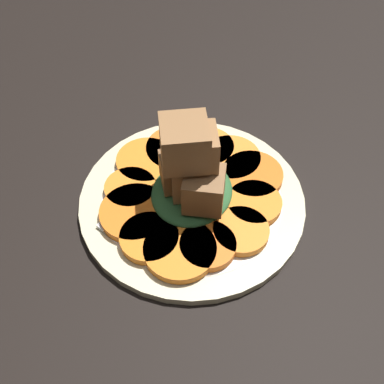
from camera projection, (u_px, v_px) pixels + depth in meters
table_slab at (192, 209)px, 56.87cm from camera, size 120.00×120.00×2.00cm
plate at (192, 201)px, 55.69cm from camera, size 25.94×25.94×1.05cm
carrot_slice_0 at (207, 148)px, 59.65cm from camera, size 6.60×6.60×0.94cm
carrot_slice_1 at (177, 149)px, 59.51cm from camera, size 7.68×7.68×0.94cm
carrot_slice_2 at (146, 161)px, 58.23cm from camera, size 7.23×7.23×0.94cm
carrot_slice_3 at (130, 188)px, 55.49cm from camera, size 5.97×5.97×0.94cm
carrot_slice_4 at (135, 213)px, 53.27cm from camera, size 7.85×7.85×0.94cm
carrot_slice_5 at (149, 238)px, 51.15cm from camera, size 6.37×6.37×0.94cm
carrot_slice_6 at (180, 250)px, 50.22cm from camera, size 7.73×7.73×0.94cm
carrot_slice_7 at (208, 246)px, 50.53cm from camera, size 6.02×6.02×0.94cm
carrot_slice_8 at (241, 231)px, 51.71cm from camera, size 6.11×6.11×0.94cm
carrot_slice_9 at (254, 203)px, 54.12cm from camera, size 6.22×6.22×0.94cm
carrot_slice_10 at (252, 175)px, 56.79cm from camera, size 7.25×7.25×0.94cm
carrot_slice_11 at (231, 159)px, 58.49cm from camera, size 7.25×7.25×0.94cm
center_pile at (193, 173)px, 51.53cm from camera, size 10.07×9.13×11.54cm
fork at (159, 177)px, 56.98cm from camera, size 18.15×6.94×0.40cm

